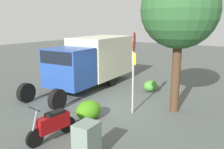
{
  "coord_description": "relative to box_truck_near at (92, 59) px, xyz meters",
  "views": [
    {
      "loc": [
        8.21,
        5.56,
        3.65
      ],
      "look_at": [
        0.05,
        -0.02,
        1.45
      ],
      "focal_mm": 38.7,
      "sensor_mm": 36.0,
      "label": 1
    }
  ],
  "objects": [
    {
      "name": "stop_sign",
      "position": [
        2.33,
        3.97,
        0.62
      ],
      "size": [
        0.71,
        0.33,
        3.25
      ],
      "color": "#9E9EA3",
      "rests_on": "ground"
    },
    {
      "name": "box_truck_near",
      "position": [
        0.0,
        0.0,
        0.0
      ],
      "size": [
        7.45,
        2.67,
        2.75
      ],
      "rotation": [
        0.0,
        0.0,
        0.07
      ],
      "color": "black",
      "rests_on": "ground"
    },
    {
      "name": "bike_rack_hoop",
      "position": [
        -1.5,
        4.54,
        -1.55
      ],
      "size": [
        0.85,
        0.13,
        0.85
      ],
      "primitive_type": "torus",
      "rotation": [
        1.57,
        0.0,
        0.09
      ],
      "color": "#B7B7BC",
      "rests_on": "ground"
    },
    {
      "name": "ground_plane",
      "position": [
        2.24,
        2.94,
        -1.55
      ],
      "size": [
        60.0,
        60.0,
        0.0
      ],
      "primitive_type": "plane",
      "color": "#4B514C"
    },
    {
      "name": "shrub_near_sign",
      "position": [
        -0.9,
        3.22,
        -1.26
      ],
      "size": [
        0.86,
        0.7,
        0.58
      ],
      "primitive_type": "ellipsoid",
      "color": "#43892F",
      "rests_on": "ground"
    },
    {
      "name": "utility_cabinet",
      "position": [
        6.06,
        4.7,
        -1.01
      ],
      "size": [
        0.67,
        0.56,
        1.08
      ],
      "primitive_type": "cube",
      "rotation": [
        0.0,
        0.0,
        0.06
      ],
      "color": "slate",
      "rests_on": "ground"
    },
    {
      "name": "motorcycle",
      "position": [
        5.7,
        3.02,
        -1.03
      ],
      "size": [
        1.81,
        0.55,
        1.2
      ],
      "rotation": [
        0.0,
        0.0,
        -0.09
      ],
      "color": "black",
      "rests_on": "ground"
    },
    {
      "name": "shrub_mid_verge",
      "position": [
        3.84,
        2.91,
        -1.19
      ],
      "size": [
        1.05,
        0.86,
        0.72
      ],
      "primitive_type": "ellipsoid",
      "color": "#3D7D15",
      "rests_on": "ground"
    },
    {
      "name": "street_tree",
      "position": [
        1.2,
        5.29,
        2.49
      ],
      "size": [
        2.98,
        2.98,
        5.56
      ],
      "color": "#47301E",
      "rests_on": "ground"
    }
  ]
}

